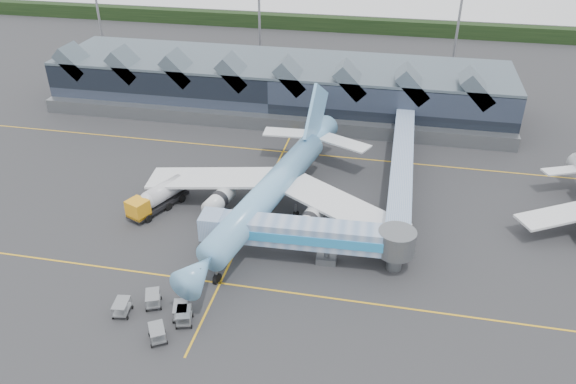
# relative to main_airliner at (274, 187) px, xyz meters

# --- Properties ---
(ground) EXTENTS (260.00, 260.00, 0.00)m
(ground) POSITION_rel_main_airliner_xyz_m (-2.87, -8.51, -4.27)
(ground) COLOR #262629
(ground) RESTS_ON ground
(taxi_stripes) EXTENTS (120.00, 60.00, 0.01)m
(taxi_stripes) POSITION_rel_main_airliner_xyz_m (-2.87, 1.49, -4.26)
(taxi_stripes) COLOR gold
(taxi_stripes) RESTS_ON ground
(tree_line_far) EXTENTS (260.00, 4.00, 4.00)m
(tree_line_far) POSITION_rel_main_airliner_xyz_m (-2.87, 101.49, -2.27)
(tree_line_far) COLOR black
(tree_line_far) RESTS_ON ground
(terminal) EXTENTS (90.00, 22.25, 12.52)m
(terminal) POSITION_rel_main_airliner_xyz_m (-7.93, 38.84, 0.61)
(terminal) COLOR black
(terminal) RESTS_ON ground
(light_masts) EXTENTS (132.40, 42.56, 22.45)m
(light_masts) POSITION_rel_main_airliner_xyz_m (18.13, 54.29, 8.22)
(light_masts) COLOR gray
(light_masts) RESTS_ON ground
(main_airliner) EXTENTS (38.54, 44.94, 14.51)m
(main_airliner) POSITION_rel_main_airliner_xyz_m (0.00, 0.00, 0.00)
(main_airliner) COLOR #69A0D5
(main_airliner) RESTS_ON ground
(jet_bridge) EXTENTS (26.73, 4.92, 5.65)m
(jet_bridge) POSITION_rel_main_airliner_xyz_m (7.80, -9.80, -0.46)
(jet_bridge) COLOR #6B8AB3
(jet_bridge) RESTS_ON ground
(fuel_truck) EXTENTS (6.36, 10.51, 3.60)m
(fuel_truck) POSITION_rel_main_airliner_xyz_m (-16.48, -1.98, -2.25)
(fuel_truck) COLOR black
(fuel_truck) RESTS_ON ground
(baggage_carts) EXTENTS (9.26, 7.76, 1.69)m
(baggage_carts) POSITION_rel_main_airliner_xyz_m (-7.46, -23.74, -3.32)
(baggage_carts) COLOR gray
(baggage_carts) RESTS_ON ground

